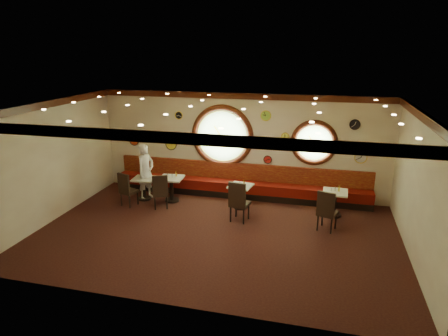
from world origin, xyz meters
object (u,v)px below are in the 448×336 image
(condiment_a_bottle, at_px, (148,174))
(condiment_c_bottle, at_px, (244,183))
(condiment_d_salt, at_px, (331,190))
(condiment_d_pepper, at_px, (335,189))
(chair_c, at_px, (238,199))
(chair_d, at_px, (327,208))
(table_b, at_px, (171,186))
(table_c, at_px, (241,194))
(chair_a, at_px, (126,187))
(condiment_b_bottle, at_px, (176,174))
(condiment_c_salt, at_px, (240,183))
(condiment_c_pepper, at_px, (242,184))
(condiment_b_pepper, at_px, (172,176))
(waiter, at_px, (146,172))
(chair_b, at_px, (160,189))
(condiment_d_bottle, at_px, (339,188))
(table_d, at_px, (335,201))
(table_a, at_px, (144,186))
(condiment_a_pepper, at_px, (144,176))
(condiment_b_salt, at_px, (168,175))
(condiment_a_salt, at_px, (141,176))

(condiment_a_bottle, height_order, condiment_c_bottle, condiment_a_bottle)
(condiment_d_salt, bearing_deg, condiment_d_pepper, 15.16)
(chair_c, xyz_separation_m, chair_d, (2.27, -0.00, -0.03))
(table_b, distance_m, table_c, 2.14)
(chair_a, distance_m, condiment_b_bottle, 1.52)
(condiment_c_salt, xyz_separation_m, condiment_c_pepper, (0.07, -0.08, -0.00))
(condiment_d_salt, height_order, condiment_b_pepper, condiment_b_pepper)
(chair_d, height_order, condiment_d_salt, chair_d)
(condiment_c_bottle, bearing_deg, condiment_d_salt, 0.82)
(table_c, distance_m, waiter, 3.00)
(condiment_b_pepper, relative_size, condiment_a_bottle, 0.56)
(table_c, relative_size, condiment_c_bottle, 4.60)
(table_c, xyz_separation_m, condiment_c_pepper, (0.03, -0.01, 0.30))
(chair_a, height_order, chair_b, chair_b)
(chair_a, relative_size, condiment_d_bottle, 3.80)
(chair_d, bearing_deg, chair_c, -161.88)
(condiment_c_salt, bearing_deg, condiment_a_bottle, -179.85)
(condiment_d_pepper, distance_m, waiter, 5.60)
(table_d, bearing_deg, table_a, -178.95)
(condiment_d_salt, relative_size, condiment_a_bottle, 0.49)
(chair_c, xyz_separation_m, condiment_b_pepper, (-2.25, 0.99, 0.16))
(condiment_b_bottle, bearing_deg, condiment_d_bottle, -0.81)
(table_d, xyz_separation_m, condiment_a_pepper, (-5.62, -0.11, 0.29))
(condiment_c_bottle, bearing_deg, table_c, -168.67)
(chair_c, bearing_deg, table_c, 108.61)
(table_c, bearing_deg, condiment_c_salt, 118.36)
(condiment_b_salt, relative_size, condiment_c_salt, 0.94)
(table_c, xyz_separation_m, condiment_d_bottle, (2.73, 0.08, 0.37))
(condiment_a_pepper, distance_m, condiment_b_pepper, 0.89)
(chair_b, height_order, condiment_d_salt, chair_b)
(condiment_c_salt, bearing_deg, condiment_b_salt, -179.96)
(condiment_a_salt, distance_m, condiment_d_bottle, 5.84)
(table_c, relative_size, condiment_b_salt, 8.07)
(table_c, bearing_deg, condiment_d_bottle, 1.73)
(condiment_a_pepper, relative_size, condiment_d_bottle, 0.67)
(condiment_c_pepper, distance_m, waiter, 3.00)
(table_c, height_order, condiment_d_bottle, condiment_d_bottle)
(condiment_d_pepper, bearing_deg, condiment_b_bottle, 179.16)
(condiment_b_salt, relative_size, condiment_d_pepper, 0.79)
(table_d, relative_size, chair_d, 1.09)
(condiment_c_salt, bearing_deg, condiment_d_pepper, 0.20)
(condiment_d_salt, xyz_separation_m, waiter, (-5.50, 0.01, 0.09))
(condiment_a_salt, bearing_deg, condiment_c_pepper, 0.13)
(condiment_c_bottle, bearing_deg, condiment_b_pepper, -179.90)
(table_b, height_order, condiment_d_salt, condiment_d_salt)
(table_a, height_order, chair_b, chair_b)
(condiment_b_pepper, bearing_deg, condiment_d_pepper, 0.80)
(table_b, height_order, chair_b, chair_b)
(condiment_c_salt, xyz_separation_m, condiment_a_pepper, (-2.95, -0.12, -0.00))
(table_b, xyz_separation_m, condiment_a_salt, (-0.97, -0.03, 0.26))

